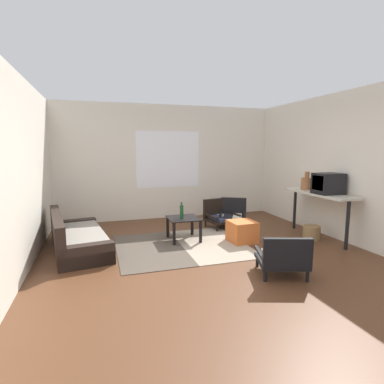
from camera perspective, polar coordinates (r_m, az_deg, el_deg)
ground_plane at (r=4.82m, az=3.92°, el=-12.37°), size 7.80×7.80×0.00m
far_wall_with_window at (r=7.45m, az=-4.54°, el=5.56°), size 5.60×0.13×2.70m
side_wall_right at (r=6.23m, az=26.48°, el=4.21°), size 0.12×6.60×2.70m
side_wall_left at (r=4.62m, az=-29.97°, el=2.88°), size 0.12×6.60×2.70m
area_rug at (r=5.39m, az=-1.91°, el=-10.04°), size 2.21×1.92×0.01m
couch at (r=5.49m, az=-20.88°, el=-8.14°), size 1.08×1.97×0.63m
coffee_table at (r=5.64m, az=-1.58°, el=-5.62°), size 0.57×0.59×0.43m
armchair_by_window at (r=6.65m, az=5.19°, el=-4.30°), size 0.69×0.67×0.59m
armchair_striped_foreground at (r=4.30m, az=16.61°, el=-11.60°), size 0.77×0.75×0.57m
armchair_corner at (r=6.71m, az=7.66°, el=-4.07°), size 0.75×0.75×0.60m
ottoman_orange at (r=5.65m, az=9.32°, el=-7.29°), size 0.48×0.48×0.38m
console_shelf at (r=6.19m, az=22.61°, el=-0.91°), size 0.47×1.55×0.87m
crt_television at (r=5.99m, az=24.04°, el=1.45°), size 0.47×0.37×0.37m
clay_vase at (r=6.45m, az=20.58°, el=1.57°), size 0.22×0.22×0.36m
glass_bottle at (r=5.55m, az=-1.95°, el=-3.64°), size 0.07×0.07×0.30m
wicker_basket at (r=6.16m, az=21.37°, el=-7.06°), size 0.31×0.31×0.26m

